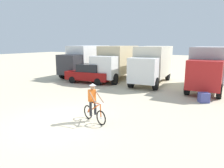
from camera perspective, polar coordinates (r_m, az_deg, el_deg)
ground_plane at (r=10.27m, az=-13.81°, el=-9.92°), size 120.00×120.00×0.00m
box_truck_avon_van at (r=23.61m, az=-7.07°, el=6.74°), size 2.45×6.77×3.35m
box_truck_tan_camper at (r=21.23m, az=1.35°, el=6.35°), size 2.75×6.87×3.35m
box_truck_cream_rv at (r=19.36m, az=10.98°, el=5.69°), size 2.77×6.88×3.35m
box_truck_grey_hauler at (r=18.16m, az=24.82°, el=4.53°), size 2.44×6.77×3.35m
sedan_parked at (r=19.40m, az=-6.21°, el=2.89°), size 4.36×2.18×1.76m
cyclist_orange_shirt at (r=9.77m, az=-5.12°, el=-5.49°), size 1.63×0.76×1.82m
supply_crate at (r=14.19m, az=23.79°, el=-3.40°), size 0.76×0.74×0.62m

